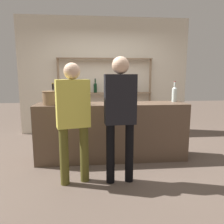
# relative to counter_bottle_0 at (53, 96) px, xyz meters

# --- Properties ---
(ground_plane) EXTENTS (16.00, 16.00, 0.00)m
(ground_plane) POSITION_rel_counter_bottle_0_xyz_m (0.98, -0.13, -1.10)
(ground_plane) COLOR brown
(bar_counter) EXTENTS (2.52, 0.52, 0.97)m
(bar_counter) POSITION_rel_counter_bottle_0_xyz_m (0.98, -0.13, -0.61)
(bar_counter) COLOR brown
(bar_counter) RESTS_ON ground_plane
(back_wall) EXTENTS (4.12, 0.12, 2.80)m
(back_wall) POSITION_rel_counter_bottle_0_xyz_m (0.98, 1.73, 0.30)
(back_wall) COLOR beige
(back_wall) RESTS_ON ground_plane
(back_shelf) EXTENTS (2.26, 0.18, 1.83)m
(back_shelf) POSITION_rel_counter_bottle_0_xyz_m (0.98, 1.55, 0.12)
(back_shelf) COLOR #897056
(back_shelf) RESTS_ON ground_plane
(counter_bottle_0) EXTENTS (0.08, 0.08, 0.34)m
(counter_bottle_0) POSITION_rel_counter_bottle_0_xyz_m (0.00, 0.00, 0.00)
(counter_bottle_0) COLOR black
(counter_bottle_0) RESTS_ON bar_counter
(counter_bottle_1) EXTENTS (0.08, 0.08, 0.36)m
(counter_bottle_1) POSITION_rel_counter_bottle_0_xyz_m (2.10, -0.00, 0.01)
(counter_bottle_1) COLOR silver
(counter_bottle_1) RESTS_ON bar_counter
(counter_bottle_2) EXTENTS (0.09, 0.09, 0.32)m
(counter_bottle_2) POSITION_rel_counter_bottle_0_xyz_m (0.52, -0.25, -0.01)
(counter_bottle_2) COLOR brown
(counter_bottle_2) RESTS_ON bar_counter
(counter_bottle_3) EXTENTS (0.08, 0.08, 0.34)m
(counter_bottle_3) POSITION_rel_counter_bottle_0_xyz_m (0.17, -0.07, 0.01)
(counter_bottle_3) COLOR silver
(counter_bottle_3) RESTS_ON bar_counter
(ice_bucket) EXTENTS (0.24, 0.24, 0.22)m
(ice_bucket) POSITION_rel_counter_bottle_0_xyz_m (-0.02, -0.21, -0.02)
(ice_bucket) COLOR #846647
(ice_bucket) RESTS_ON bar_counter
(customer_left) EXTENTS (0.45, 0.28, 1.59)m
(customer_left) POSITION_rel_counter_bottle_0_xyz_m (0.40, -0.93, -0.16)
(customer_left) COLOR brown
(customer_left) RESTS_ON ground_plane
(customer_center) EXTENTS (0.41, 0.22, 1.67)m
(customer_center) POSITION_rel_counter_bottle_0_xyz_m (1.01, -0.97, -0.10)
(customer_center) COLOR black
(customer_center) RESTS_ON ground_plane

